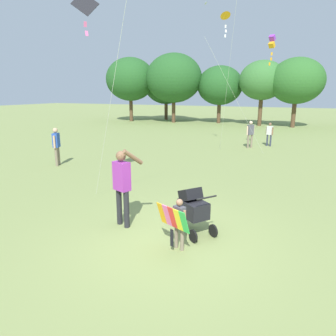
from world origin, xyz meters
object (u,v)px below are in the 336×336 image
(person_couple_left, at_px, (250,132))
(person_kid_running, at_px, (269,132))
(person_red_shirt, at_px, (56,143))
(person_adult_flyer, at_px, (122,181))
(kite_green_novelty, at_px, (225,19))
(kite_orange_delta, at_px, (271,43))
(stroller, at_px, (193,207))
(child_with_butterfly_kite, at_px, (178,220))
(kite_adult_black, at_px, (87,15))

(person_couple_left, relative_size, person_kid_running, 1.11)
(person_red_shirt, relative_size, person_kid_running, 1.19)
(person_adult_flyer, relative_size, kite_green_novelty, 0.27)
(person_adult_flyer, distance_m, person_couple_left, 11.72)
(kite_orange_delta, relative_size, person_kid_running, 4.18)
(kite_orange_delta, distance_m, person_kid_running, 5.11)
(stroller, xyz_separation_m, kite_green_novelty, (-2.10, 10.12, 5.89))
(child_with_butterfly_kite, distance_m, kite_adult_black, 5.98)
(stroller, bearing_deg, person_adult_flyer, -168.84)
(child_with_butterfly_kite, bearing_deg, person_couple_left, 93.57)
(kite_adult_black, distance_m, person_red_shirt, 6.19)
(child_with_butterfly_kite, bearing_deg, person_adult_flyer, 161.28)
(child_with_butterfly_kite, xyz_separation_m, person_couple_left, (-0.76, 12.23, 0.24))
(kite_orange_delta, distance_m, kite_green_novelty, 2.63)
(kite_green_novelty, bearing_deg, person_kid_running, 45.45)
(stroller, height_order, kite_orange_delta, kite_orange_delta)
(stroller, bearing_deg, kite_orange_delta, 88.95)
(person_couple_left, bearing_deg, person_kid_running, 48.50)
(child_with_butterfly_kite, bearing_deg, kite_orange_delta, 89.03)
(stroller, xyz_separation_m, kite_orange_delta, (0.18, 9.83, 4.62))
(kite_adult_black, height_order, person_kid_running, kite_adult_black)
(child_with_butterfly_kite, bearing_deg, person_red_shirt, 148.23)
(person_adult_flyer, bearing_deg, kite_green_novelty, 92.73)
(kite_orange_delta, distance_m, person_red_shirt, 10.64)
(person_adult_flyer, xyz_separation_m, person_kid_running, (1.73, 12.70, -0.28))
(kite_adult_black, xyz_separation_m, person_kid_running, (3.63, 11.17, -4.24))
(child_with_butterfly_kite, distance_m, person_couple_left, 12.25)
(kite_adult_black, distance_m, kite_orange_delta, 9.37)
(kite_adult_black, distance_m, person_kid_running, 12.48)
(kite_green_novelty, bearing_deg, person_adult_flyer, -87.27)
(stroller, bearing_deg, person_kid_running, 89.39)
(person_adult_flyer, distance_m, kite_orange_delta, 11.11)
(kite_green_novelty, bearing_deg, kite_adult_black, -98.92)
(kite_adult_black, distance_m, person_couple_left, 11.30)
(stroller, distance_m, kite_orange_delta, 10.86)
(kite_adult_black, distance_m, kite_green_novelty, 9.13)
(stroller, bearing_deg, kite_adult_black, 160.85)
(child_with_butterfly_kite, bearing_deg, stroller, 89.94)
(kite_orange_delta, xyz_separation_m, person_couple_left, (-0.94, 1.54, -4.35))
(person_adult_flyer, distance_m, person_kid_running, 12.82)
(kite_green_novelty, distance_m, person_couple_left, 5.91)
(kite_adult_black, height_order, kite_orange_delta, kite_adult_black)
(person_kid_running, bearing_deg, child_with_butterfly_kite, -90.58)
(stroller, bearing_deg, child_with_butterfly_kite, -90.06)
(stroller, bearing_deg, person_couple_left, 93.85)
(person_kid_running, bearing_deg, person_adult_flyer, -97.77)
(stroller, bearing_deg, kite_green_novelty, 101.71)
(person_adult_flyer, distance_m, kite_adult_black, 4.64)
(kite_orange_delta, height_order, person_couple_left, kite_orange_delta)
(stroller, distance_m, kite_green_novelty, 11.89)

